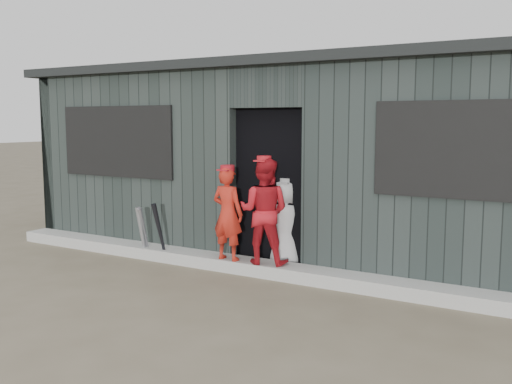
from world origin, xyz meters
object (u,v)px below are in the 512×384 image
Objects in this scene: bat_mid at (144,232)px; bat_right at (160,232)px; bat_left at (142,233)px; dugout at (316,160)px; player_red_right at (264,211)px; player_red_left at (228,214)px; player_grey_back at (286,225)px.

bat_right is at bearing -7.57° from bat_mid.
dugout reaches higher than bat_left.
bat_left is 1.86m from player_red_right.
dugout reaches higher than player_red_left.
bat_mid is at bearing 2.15° from player_red_left.
bat_left is at bearing 4.28° from player_red_left.
bat_right is 2.46m from dugout.
bat_mid is at bearing 13.12° from player_grey_back.
player_red_right reaches higher than bat_mid.
player_grey_back is (1.90, 0.48, 0.21)m from bat_mid.
player_red_right reaches higher than bat_right.
player_red_right is (1.81, 0.12, 0.42)m from bat_left.
bat_right is at bearing 4.33° from player_red_left.
player_grey_back reaches higher than bat_left.
player_red_left is at bearing -0.25° from bat_mid.
dugout is at bearing 52.66° from bat_right.
player_red_left reaches higher than bat_right.
player_red_left is at bearing 40.16° from player_grey_back.
bat_right is (0.31, 0.01, 0.04)m from bat_left.
dugout reaches higher than bat_mid.
player_grey_back is at bearing -81.19° from dugout.
player_red_right is (0.47, 0.07, 0.06)m from player_red_left.
dugout reaches higher than player_grey_back.
dugout is (1.69, 1.83, 0.93)m from bat_left.
bat_left is at bearing -178.27° from bat_right.
player_grey_back is at bearing 14.11° from bat_mid.
player_red_right reaches higher than player_red_left.
bat_left is 0.05m from bat_mid.
bat_left is 0.90× the size of bat_right.
dugout reaches higher than bat_right.
player_red_right is (1.50, 0.11, 0.39)m from bat_right.
bat_right is at bearing -127.34° from dugout.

